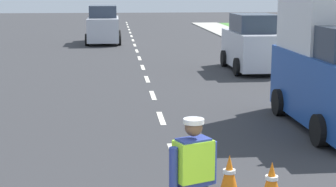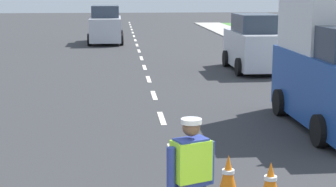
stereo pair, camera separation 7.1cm
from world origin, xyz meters
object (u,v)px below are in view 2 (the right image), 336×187
Objects in this scene: car_parked_far at (254,45)px; car_oncoming_third at (106,26)px; road_worker at (192,176)px; traffic_cone_near at (228,174)px; traffic_cone_far at (270,181)px.

car_oncoming_third is (-6.09, 11.68, -0.01)m from car_parked_far.
road_worker is 26.35m from car_oncoming_third.
road_worker is at bearing -106.95° from car_parked_far.
traffic_cone_near is 13.42m from car_parked_far.
car_parked_far is at bearing 77.06° from traffic_cone_far.
traffic_cone_near is 1.06× the size of traffic_cone_far.
traffic_cone_far is at bearing -102.94° from car_parked_far.
traffic_cone_far is 0.14× the size of car_oncoming_third.
car_oncoming_third is (-3.06, 24.88, 0.74)m from traffic_cone_far.
car_parked_far is at bearing 73.05° from road_worker.
car_parked_far is (3.03, 13.20, 0.75)m from traffic_cone_far.
car_oncoming_third is (-1.63, 26.30, 0.11)m from road_worker.
road_worker is 2.01m from traffic_cone_near.
car_parked_far reaches higher than traffic_cone_near.
traffic_cone_far is 25.07m from car_oncoming_third.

